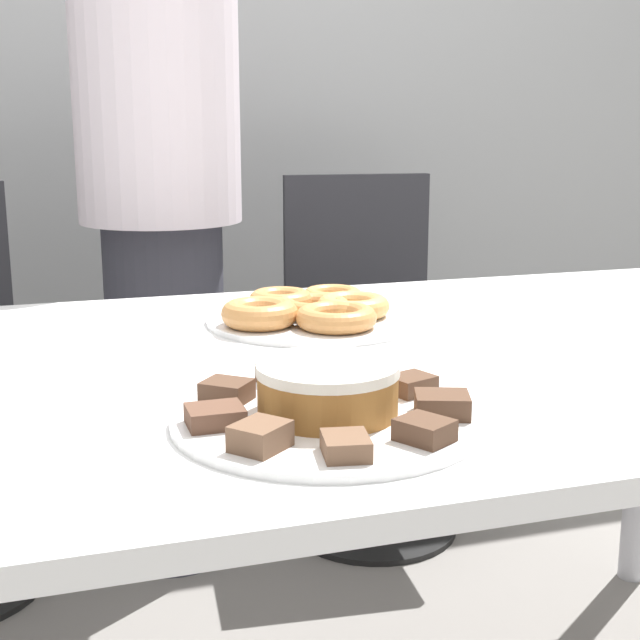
% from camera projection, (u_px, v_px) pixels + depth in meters
% --- Properties ---
extents(wall_back, '(8.00, 0.05, 2.60)m').
position_uv_depth(wall_back, '(154.00, 36.00, 2.63)').
color(wall_back, '#A8AAAD').
rests_on(wall_back, ground_plane).
extents(table, '(1.97, 1.01, 0.73)m').
position_uv_depth(table, '(315.00, 402.00, 1.28)').
color(table, white).
rests_on(table, ground_plane).
extents(person_standing, '(0.37, 0.37, 1.68)m').
position_uv_depth(person_standing, '(161.00, 199.00, 2.04)').
color(person_standing, '#383842').
rests_on(person_standing, ground_plane).
extents(office_chair_right, '(0.48, 0.48, 0.92)m').
position_uv_depth(office_chair_right, '(369.00, 361.00, 2.33)').
color(office_chair_right, black).
rests_on(office_chair_right, ground_plane).
extents(plate_cake, '(0.35, 0.35, 0.01)m').
position_uv_depth(plate_cake, '(328.00, 418.00, 0.99)').
color(plate_cake, white).
rests_on(plate_cake, table).
extents(plate_donuts, '(0.36, 0.36, 0.01)m').
position_uv_depth(plate_donuts, '(315.00, 319.00, 1.48)').
color(plate_donuts, white).
rests_on(plate_donuts, table).
extents(frosted_cake, '(0.16, 0.16, 0.06)m').
position_uv_depth(frosted_cake, '(328.00, 389.00, 0.98)').
color(frosted_cake, '#9E662D').
rests_on(frosted_cake, plate_cake).
extents(lamington_0, '(0.07, 0.07, 0.03)m').
position_uv_depth(lamington_0, '(442.00, 405.00, 0.98)').
color(lamington_0, '#513828').
rests_on(lamington_0, plate_cake).
extents(lamington_1, '(0.06, 0.06, 0.02)m').
position_uv_depth(lamington_1, '(411.00, 384.00, 1.06)').
color(lamington_1, '#513828').
rests_on(lamington_1, plate_cake).
extents(lamington_2, '(0.07, 0.08, 0.02)m').
position_uv_depth(lamington_2, '(349.00, 372.00, 1.11)').
color(lamington_2, '#513828').
rests_on(lamington_2, plate_cake).
extents(lamington_3, '(0.05, 0.06, 0.02)m').
position_uv_depth(lamington_3, '(279.00, 375.00, 1.10)').
color(lamington_3, brown).
rests_on(lamington_3, plate_cake).
extents(lamington_4, '(0.07, 0.07, 0.02)m').
position_uv_depth(lamington_4, '(227.00, 391.00, 1.04)').
color(lamington_4, '#513828').
rests_on(lamington_4, plate_cake).
extents(lamington_5, '(0.06, 0.05, 0.02)m').
position_uv_depth(lamington_5, '(215.00, 416.00, 0.95)').
color(lamington_5, brown).
rests_on(lamington_5, plate_cake).
extents(lamington_6, '(0.07, 0.07, 0.03)m').
position_uv_depth(lamington_6, '(260.00, 436.00, 0.88)').
color(lamington_6, brown).
rests_on(lamington_6, plate_cake).
extents(lamington_7, '(0.05, 0.06, 0.02)m').
position_uv_depth(lamington_7, '(346.00, 446.00, 0.87)').
color(lamington_7, brown).
rests_on(lamington_7, plate_cake).
extents(lamington_8, '(0.06, 0.07, 0.02)m').
position_uv_depth(lamington_8, '(420.00, 431.00, 0.90)').
color(lamington_8, '#513828').
rests_on(lamington_8, plate_cake).
extents(donut_0, '(0.12, 0.12, 0.03)m').
position_uv_depth(donut_0, '(315.00, 307.00, 1.48)').
color(donut_0, '#C68447').
rests_on(donut_0, plate_donuts).
extents(donut_1, '(0.12, 0.12, 0.03)m').
position_uv_depth(donut_1, '(353.00, 306.00, 1.47)').
color(donut_1, tan).
rests_on(donut_1, plate_donuts).
extents(donut_2, '(0.11, 0.11, 0.03)m').
position_uv_depth(donut_2, '(332.00, 296.00, 1.57)').
color(donut_2, '#D18E4C').
rests_on(donut_2, plate_donuts).
extents(donut_3, '(0.11, 0.11, 0.04)m').
position_uv_depth(donut_3, '(281.00, 300.00, 1.52)').
color(donut_3, '#C68447').
rests_on(donut_3, plate_donuts).
extents(donut_4, '(0.12, 0.12, 0.04)m').
position_uv_depth(donut_4, '(260.00, 313.00, 1.41)').
color(donut_4, '#C68447').
rests_on(donut_4, plate_donuts).
extents(donut_5, '(0.13, 0.13, 0.03)m').
position_uv_depth(donut_5, '(336.00, 317.00, 1.39)').
color(donut_5, '#C68447').
rests_on(donut_5, plate_donuts).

